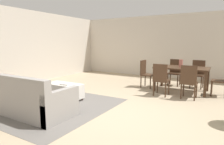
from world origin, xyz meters
TOP-DOWN VIEW (x-y plane):
  - ground_plane at (0.00, 0.00)m, footprint 10.80×10.80m
  - wall_back at (0.00, 5.00)m, footprint 9.00×0.12m
  - wall_left at (-4.50, 0.50)m, footprint 0.12×11.00m
  - area_rug at (-1.78, -0.45)m, footprint 3.00×2.80m
  - couch at (-1.81, -1.06)m, footprint 2.27×0.88m
  - ottoman_table at (-1.74, 0.10)m, footprint 1.00×0.48m
  - dining_table at (0.74, 2.63)m, footprint 1.56×0.95m
  - dining_chair_near_left at (0.36, 1.75)m, footprint 0.40×0.40m
  - dining_chair_near_right at (1.10, 1.80)m, footprint 0.40×0.40m
  - dining_chair_far_left at (0.35, 3.47)m, footprint 0.40×0.40m
  - dining_chair_far_right at (1.11, 3.46)m, footprint 0.43×0.43m
  - dining_chair_head_east at (1.86, 2.59)m, footprint 0.41×0.41m
  - dining_chair_head_west at (-0.42, 2.61)m, footprint 0.42×0.42m
  - vase_centerpiece at (0.72, 2.59)m, footprint 0.11×0.11m
  - book_on_ottoman at (-1.62, 0.04)m, footprint 0.27×0.22m

SIDE VIEW (x-z plane):
  - ground_plane at x=0.00m, z-range 0.00..0.00m
  - area_rug at x=-1.78m, z-range 0.00..0.01m
  - ottoman_table at x=-1.74m, z-range 0.03..0.46m
  - couch at x=-1.81m, z-range -0.14..0.72m
  - book_on_ottoman at x=-1.62m, z-range 0.43..0.46m
  - dining_chair_near_left at x=0.36m, z-range 0.06..0.98m
  - dining_chair_near_right at x=1.10m, z-range 0.06..0.98m
  - dining_chair_far_left at x=0.35m, z-range 0.06..0.98m
  - dining_chair_far_right at x=1.11m, z-range 0.06..0.98m
  - dining_chair_head_east at x=1.86m, z-range 0.06..0.98m
  - dining_chair_head_west at x=-0.42m, z-range 0.06..0.98m
  - dining_table at x=0.74m, z-range 0.29..1.05m
  - vase_centerpiece at x=0.72m, z-range 0.76..1.00m
  - wall_back at x=0.00m, z-range 0.00..2.70m
  - wall_left at x=-4.50m, z-range 0.00..2.70m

